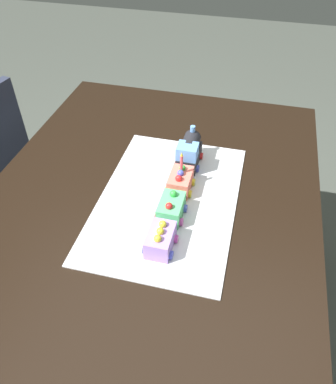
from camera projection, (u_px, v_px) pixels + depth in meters
ground_plane at (152, 331)px, 1.62m from camera, size 8.00×8.00×0.00m
dining_table at (147, 232)px, 1.19m from camera, size 1.40×1.00×0.74m
cake_board at (168, 200)px, 1.14m from camera, size 0.60×0.40×0.00m
cake_locomotive at (189, 152)px, 1.24m from camera, size 0.14×0.08×0.12m
cake_car_tanker_coral at (180, 181)px, 1.16m from camera, size 0.10×0.08×0.07m
cake_car_caboose_mint_green at (171, 208)px, 1.07m from camera, size 0.10×0.08×0.07m
cake_car_gondola_lavender at (160, 240)px, 0.99m from camera, size 0.10×0.08×0.07m
birthday_candle at (182, 161)px, 1.11m from camera, size 0.01×0.01×0.06m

